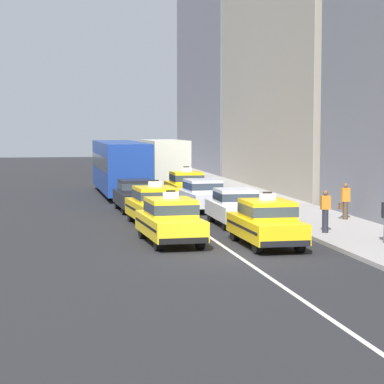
% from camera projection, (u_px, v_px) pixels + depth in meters
% --- Properties ---
extents(ground_plane, '(160.00, 160.00, 0.00)m').
position_uv_depth(ground_plane, '(236.00, 255.00, 27.02)').
color(ground_plane, '#232326').
extents(lane_stripe_left_right, '(0.14, 80.00, 0.01)m').
position_uv_depth(lane_stripe_left_right, '(155.00, 200.00, 46.62)').
color(lane_stripe_left_right, silver).
rests_on(lane_stripe_left_right, ground).
extents(sidewalk_curb, '(4.00, 90.00, 0.15)m').
position_uv_depth(sidewalk_curb, '(273.00, 205.00, 42.72)').
color(sidewalk_curb, '#9E9993').
rests_on(sidewalk_curb, ground).
extents(taxi_left_nearest, '(2.04, 4.65, 1.96)m').
position_uv_depth(taxi_left_nearest, '(170.00, 220.00, 29.45)').
color(taxi_left_nearest, black).
rests_on(taxi_left_nearest, ground).
extents(taxi_left_second, '(2.09, 4.66, 1.96)m').
position_uv_depth(taxi_left_second, '(155.00, 205.00, 34.77)').
color(taxi_left_second, black).
rests_on(taxi_left_second, ground).
extents(sedan_left_third, '(1.88, 4.35, 1.58)m').
position_uv_depth(sedan_left_third, '(135.00, 194.00, 40.33)').
color(sedan_left_third, black).
rests_on(sedan_left_third, ground).
extents(bus_left_fourth, '(2.65, 11.23, 3.22)m').
position_uv_depth(bus_left_fourth, '(120.00, 165.00, 49.45)').
color(bus_left_fourth, black).
rests_on(bus_left_fourth, ground).
extents(taxi_right_nearest, '(1.88, 4.59, 1.96)m').
position_uv_depth(taxi_right_nearest, '(266.00, 222.00, 28.79)').
color(taxi_right_nearest, black).
rests_on(taxi_right_nearest, ground).
extents(sedan_right_second, '(1.78, 4.31, 1.58)m').
position_uv_depth(sedan_right_second, '(235.00, 206.00, 34.69)').
color(sedan_right_second, black).
rests_on(sedan_right_second, ground).
extents(sedan_right_third, '(2.05, 4.41, 1.58)m').
position_uv_depth(sedan_right_third, '(202.00, 194.00, 40.46)').
color(sedan_right_third, black).
rests_on(sedan_right_third, ground).
extents(taxi_right_fourth, '(1.85, 4.57, 1.96)m').
position_uv_depth(taxi_right_fourth, '(186.00, 186.00, 45.60)').
color(taxi_right_fourth, black).
rests_on(taxi_right_fourth, ground).
extents(box_truck_right_fifth, '(2.58, 7.07, 3.27)m').
position_uv_depth(box_truck_right_fifth, '(162.00, 163.00, 53.34)').
color(box_truck_right_fifth, black).
rests_on(box_truck_right_fifth, ground).
extents(sedan_right_sixth, '(1.83, 4.33, 1.58)m').
position_uv_depth(sedan_right_sixth, '(151.00, 170.00, 60.88)').
color(sedan_right_sixth, black).
rests_on(sedan_right_sixth, ground).
extents(pedestrian_near_crosswalk, '(0.36, 0.24, 1.64)m').
position_uv_depth(pedestrian_near_crosswalk, '(325.00, 211.00, 31.39)').
color(pedestrian_near_crosswalk, '#23232D').
rests_on(pedestrian_near_crosswalk, sidewalk_curb).
extents(pedestrian_mid_block, '(0.47, 0.24, 1.60)m').
position_uv_depth(pedestrian_mid_block, '(345.00, 201.00, 35.72)').
color(pedestrian_mid_block, '#473828').
rests_on(pedestrian_mid_block, sidewalk_curb).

